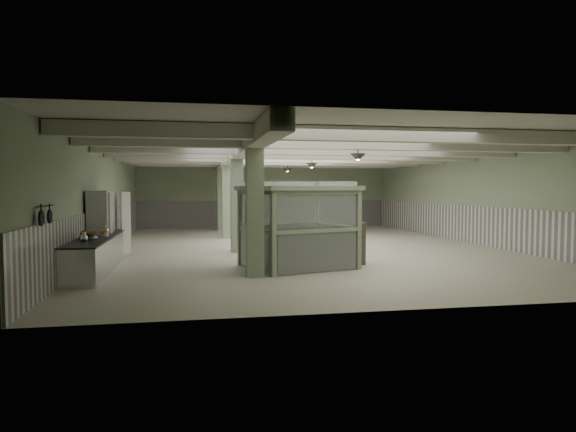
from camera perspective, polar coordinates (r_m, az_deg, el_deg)
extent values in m
plane|color=silver|center=(19.19, 1.53, -3.47)|extent=(20.00, 20.00, 0.00)
cube|color=beige|center=(19.11, 1.55, 7.32)|extent=(14.00, 20.00, 0.02)
cube|color=#98AC89|center=(28.92, -2.68, 2.34)|extent=(14.00, 0.02, 3.60)
cube|color=#98AC89|center=(9.54, 14.40, 0.56)|extent=(14.00, 0.02, 3.60)
cube|color=#98AC89|center=(18.87, -19.73, 1.72)|extent=(0.02, 20.00, 3.60)
cube|color=#98AC89|center=(21.66, 19.95, 1.88)|extent=(0.02, 20.00, 3.60)
cube|color=white|center=(18.92, -19.60, -1.46)|extent=(0.05, 19.90, 1.50)
cube|color=white|center=(21.70, 19.84, -0.90)|extent=(0.05, 19.90, 1.50)
cube|color=white|center=(28.93, -2.67, 0.26)|extent=(13.90, 0.05, 1.50)
cube|color=beige|center=(18.73, -6.00, 6.71)|extent=(0.45, 19.90, 0.40)
cube|color=beige|center=(11.90, 9.33, 8.92)|extent=(13.90, 0.35, 0.32)
cube|color=beige|center=(14.27, 5.86, 7.99)|extent=(13.90, 0.35, 0.32)
cube|color=beige|center=(16.67, 3.39, 7.30)|extent=(13.90, 0.35, 0.32)
cube|color=beige|center=(19.10, 1.54, 6.78)|extent=(13.90, 0.35, 0.32)
cube|color=beige|center=(21.55, 0.12, 6.37)|extent=(13.90, 0.35, 0.32)
cube|color=beige|center=(24.00, -1.01, 6.04)|extent=(13.90, 0.35, 0.32)
cube|color=beige|center=(26.47, -1.92, 5.77)|extent=(13.90, 0.35, 0.32)
cube|color=#90A585|center=(12.73, -3.73, 1.28)|extent=(0.42, 0.42, 3.60)
cube|color=#90A585|center=(17.70, -5.71, 1.80)|extent=(0.42, 0.42, 3.60)
cube|color=#90A585|center=(22.69, -6.81, 2.09)|extent=(0.42, 0.42, 3.60)
cube|color=#90A585|center=(26.68, -7.40, 2.25)|extent=(0.42, 0.42, 3.60)
cylinder|color=black|center=(11.41, -25.35, 1.02)|extent=(0.02, 1.20, 0.02)
cone|color=#2A3729|center=(14.39, 7.77, 6.46)|extent=(0.44, 0.44, 0.22)
cone|color=#2A3729|center=(19.68, 2.66, 5.59)|extent=(0.44, 0.44, 0.22)
cone|color=#2A3729|center=(24.57, -0.05, 5.11)|extent=(0.44, 0.44, 0.22)
cube|color=silver|center=(14.55, -20.55, -4.05)|extent=(0.83, 4.96, 0.88)
cube|color=black|center=(14.50, -20.58, -2.29)|extent=(0.87, 5.00, 0.04)
cylinder|color=#B2B2B7|center=(14.73, -19.81, -1.95)|extent=(0.37, 0.37, 0.10)
cylinder|color=black|center=(10.92, -25.73, -0.23)|extent=(0.04, 0.30, 0.30)
cylinder|color=black|center=(11.50, -24.96, -0.06)|extent=(0.04, 0.28, 0.28)
cube|color=silver|center=(16.40, -19.82, -1.17)|extent=(0.56, 2.25, 2.06)
cube|color=silver|center=(15.85, -19.01, -1.30)|extent=(0.06, 0.84, 1.96)
cube|color=silver|center=(16.94, -18.06, -1.00)|extent=(0.23, 0.84, 1.96)
cube|color=silver|center=(15.84, -18.86, -1.30)|extent=(0.02, 0.05, 0.30)
cube|color=silver|center=(16.86, -18.37, -1.03)|extent=(0.02, 0.05, 0.30)
cube|color=#93A685|center=(12.69, -1.62, -2.01)|extent=(0.15, 0.15, 2.14)
cube|color=#93A685|center=(14.64, -5.35, -1.33)|extent=(0.15, 0.15, 2.14)
cube|color=#93A685|center=(14.02, 7.85, -1.54)|extent=(0.15, 0.15, 2.14)
cube|color=#93A685|center=(15.81, 3.29, -0.99)|extent=(0.15, 0.15, 2.14)
cube|color=#93A685|center=(14.19, 1.11, 3.12)|extent=(3.41, 3.12, 0.12)
cube|color=white|center=(13.37, 3.34, -4.00)|extent=(2.28, 0.76, 1.05)
cube|color=silver|center=(13.27, 3.36, 1.27)|extent=(2.28, 0.76, 1.22)
cube|color=white|center=(15.23, -0.86, -3.12)|extent=(2.28, 0.76, 1.05)
cube|color=silver|center=(15.14, -0.87, 1.51)|extent=(2.28, 0.76, 1.22)
cube|color=white|center=(13.71, -3.61, -3.82)|extent=(0.63, 1.88, 1.05)
cube|color=silver|center=(13.62, -3.63, 1.32)|extent=(0.63, 1.88, 1.22)
cube|color=white|center=(14.95, 5.42, -3.25)|extent=(0.63, 1.88, 1.05)
cube|color=silver|center=(14.86, 5.45, 1.47)|extent=(0.63, 1.88, 1.22)
cube|color=#515245|center=(15.07, 7.60, -3.00)|extent=(0.40, 0.56, 1.21)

